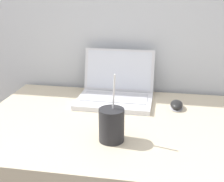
% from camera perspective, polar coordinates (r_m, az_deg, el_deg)
% --- Properties ---
extents(laptop, '(0.32, 0.27, 0.21)m').
position_cam_1_polar(laptop, '(1.37, 0.72, 0.16)').
color(laptop, silver).
rests_on(laptop, desk).
extents(drink_cup, '(0.08, 0.08, 0.23)m').
position_cam_1_polar(drink_cup, '(1.02, -0.32, -6.10)').
color(drink_cup, '#232326').
rests_on(drink_cup, desk).
extents(computer_mouse, '(0.05, 0.09, 0.03)m').
position_cam_1_polar(computer_mouse, '(1.31, 11.72, -2.57)').
color(computer_mouse, '#B2B2B7').
rests_on(computer_mouse, desk).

